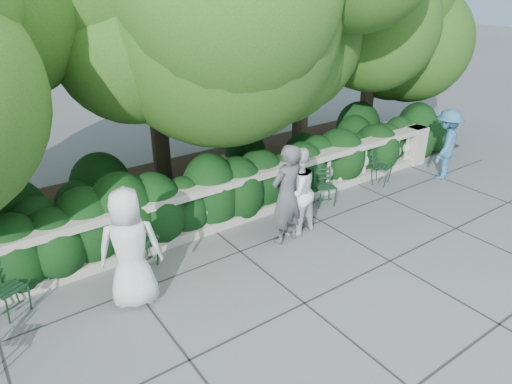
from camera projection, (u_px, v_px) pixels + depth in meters
ground at (289, 263)px, 8.05m from camera, size 90.00×90.00×0.00m
balustrade at (233, 201)px, 9.16m from camera, size 12.00×0.44×1.00m
shrub_hedge at (205, 201)px, 10.26m from camera, size 15.00×2.60×1.70m
tree_canopy at (220, 11)px, 9.07m from camera, size 15.04×6.52×6.78m
chair_b at (21, 316)px, 6.78m from camera, size 0.60×0.62×0.84m
chair_c at (149, 269)px, 7.87m from camera, size 0.52×0.56×0.84m
chair_d at (326, 208)px, 9.98m from camera, size 0.57×0.60×0.84m
chair_e at (300, 215)px, 9.68m from camera, size 0.60×0.62×0.84m
chair_f at (386, 185)px, 11.06m from camera, size 0.60×0.62×0.84m
person_businessman at (130, 248)px, 6.71m from camera, size 1.09×0.90×1.90m
person_woman_grey at (287, 195)px, 8.33m from camera, size 0.75×0.54×1.93m
person_casual_man at (296, 192)px, 8.65m from camera, size 0.94×0.78×1.75m
person_older_blue at (446, 144)px, 11.11m from camera, size 1.29×1.02×1.75m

